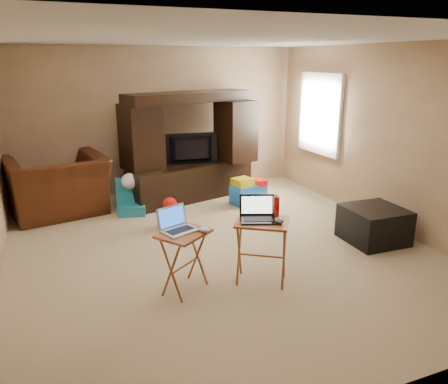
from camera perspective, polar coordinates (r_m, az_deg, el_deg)
name	(u,v)px	position (r m, az deg, el deg)	size (l,w,h in m)	color
floor	(218,248)	(5.54, -0.79, -7.37)	(5.50, 5.50, 0.00)	tan
ceiling	(217,39)	(5.06, -0.91, 19.41)	(5.50, 5.50, 0.00)	silver
wall_back	(160,121)	(7.75, -8.37, 9.12)	(5.00, 5.00, 0.00)	tan
wall_front	(379,234)	(2.88, 19.64, -5.17)	(5.00, 5.00, 0.00)	tan
wall_right	(386,137)	(6.48, 20.36, 6.73)	(5.50, 5.50, 0.00)	tan
window_pane	(321,114)	(7.65, 12.53, 9.94)	(1.20, 1.20, 0.00)	white
window_frame	(320,114)	(7.64, 12.41, 9.94)	(0.06, 1.14, 1.34)	white
entertainment_center	(191,147)	(7.28, -4.36, 5.90)	(2.18, 0.55, 1.78)	black
television	(192,150)	(7.25, -4.24, 5.56)	(0.91, 0.12, 0.52)	black
recliner	(57,186)	(7.07, -20.92, 0.76)	(1.38, 1.21, 0.90)	#48230F
child_rocker	(132,197)	(6.82, -11.98, -0.60)	(0.41, 0.46, 0.54)	#19748B
plush_toy	(170,212)	(6.21, -7.05, -2.60)	(0.39, 0.33, 0.44)	red
push_toy	(248,190)	(7.18, 3.20, 0.24)	(0.59, 0.42, 0.44)	blue
ottoman	(374,225)	(6.00, 18.99, -4.05)	(0.70, 0.70, 0.45)	black
tray_table_left	(185,262)	(4.49, -5.16, -9.05)	(0.49, 0.39, 0.64)	#9E5226
tray_table_right	(261,252)	(4.64, 4.91, -7.79)	(0.53, 0.43, 0.69)	#AB5529
laptop_left	(180,220)	(4.34, -5.81, -3.72)	(0.33, 0.28, 0.24)	silver
laptop_right	(258,210)	(4.46, 4.49, -2.33)	(0.36, 0.30, 0.24)	black
mouse_left	(204,230)	(4.35, -2.60, -4.93)	(0.08, 0.13, 0.05)	silver
mouse_right	(279,220)	(4.45, 7.23, -3.70)	(0.09, 0.14, 0.06)	#3D3E42
water_bottle	(276,206)	(4.62, 6.82, -1.88)	(0.07, 0.07, 0.21)	red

